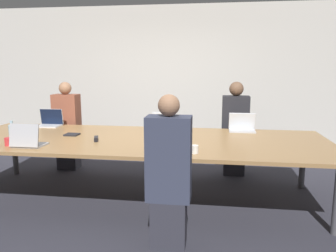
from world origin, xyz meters
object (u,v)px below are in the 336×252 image
object	(u,v)px
bottle_near_left	(12,134)
stapler	(96,139)
laptop_far_right	(242,126)
person_far_right	(235,130)
laptop_far_center	(164,125)
person_near_midright	(169,175)
laptop_far_left	(50,121)
person_far_left	(67,127)
cup_near_midright	(195,149)
laptop_near_left	(27,140)
laptop_near_midright	(168,147)
cup_far_center	(184,128)
cup_near_left	(8,142)

from	to	relation	value
bottle_near_left	stapler	world-z (taller)	bottle_near_left
laptop_far_right	person_far_right	size ratio (longest dim) A/B	0.25
laptop_far_center	stapler	size ratio (longest dim) A/B	2.23
person_near_midright	laptop_far_left	bearing A→B (deg)	-40.59
person_near_midright	person_far_left	xyz separation A→B (m)	(-1.96, 2.12, 0.00)
person_near_midright	cup_near_midright	size ratio (longest dim) A/B	16.64
person_far_right	stapler	bearing A→B (deg)	-142.50
laptop_near_left	stapler	bearing A→B (deg)	-147.73
laptop_far_left	person_far_left	world-z (taller)	person_far_left
laptop_near_midright	cup_far_center	xyz separation A→B (m)	(0.04, 1.26, -0.04)
stapler	laptop_far_right	bearing A→B (deg)	8.42
laptop_near_left	cup_near_left	bearing A→B (deg)	-8.09
laptop_far_right	laptop_far_center	xyz separation A→B (m)	(-1.09, -0.08, -0.00)
laptop_far_center	person_far_left	world-z (taller)	person_far_left
laptop_far_center	cup_far_center	world-z (taller)	laptop_far_center
laptop_far_center	cup_far_center	xyz separation A→B (m)	(0.28, -0.01, -0.03)
person_near_midright	stapler	xyz separation A→B (m)	(-1.01, 0.88, 0.11)
bottle_near_left	cup_far_center	bearing A→B (deg)	30.10
cup_near_left	stapler	bearing A→B (deg)	22.44
laptop_far_right	laptop_far_left	world-z (taller)	laptop_far_left
person_near_midright	laptop_far_right	xyz separation A→B (m)	(0.78, 1.76, 0.16)
laptop_near_midright	stapler	distance (m)	1.06
laptop_far_right	person_far_right	distance (m)	0.47
person_far_left	stapler	world-z (taller)	person_far_left
laptop_far_center	cup_far_center	distance (m)	0.29
bottle_near_left	laptop_far_left	world-z (taller)	bottle_near_left
bottle_near_left	cup_near_midright	bearing A→B (deg)	-3.13
laptop_near_midright	cup_far_center	size ratio (longest dim) A/B	4.00
person_near_midright	person_far_right	xyz separation A→B (m)	(0.72, 2.20, 0.01)
stapler	person_near_midright	bearing A→B (deg)	-58.94
cup_near_left	person_far_left	xyz separation A→B (m)	(-0.06, 1.61, -0.13)
person_far_right	cup_far_center	xyz separation A→B (m)	(-0.74, -0.54, 0.11)
laptop_far_left	person_near_midright	bearing A→B (deg)	-40.59
laptop_far_left	laptop_far_center	bearing A→B (deg)	-2.59
cup_near_left	laptop_near_midright	bearing A→B (deg)	-3.19
laptop_far_left	cup_near_left	bearing A→B (deg)	-83.18
laptop_near_midright	person_far_right	world-z (taller)	person_far_right
laptop_near_left	person_far_right	bearing A→B (deg)	-143.86
cup_near_midright	stapler	size ratio (longest dim) A/B	0.54
laptop_near_left	laptop_far_left	distance (m)	1.35
laptop_far_right	laptop_far_left	bearing A→B (deg)	-179.96
cup_near_left	cup_far_center	bearing A→B (deg)	31.54
person_far_left	stapler	size ratio (longest dim) A/B	9.06
cup_near_midright	cup_far_center	distance (m)	1.22
laptop_near_midright	laptop_near_left	distance (m)	1.59
laptop_near_midright	cup_near_midright	size ratio (longest dim) A/B	4.27
laptop_far_right	laptop_far_left	xyz separation A→B (m)	(-2.83, -0.00, 0.00)
laptop_far_center	laptop_far_left	world-z (taller)	laptop_far_left
laptop_far_left	stapler	world-z (taller)	laptop_far_left
laptop_far_right	person_far_left	bearing A→B (deg)	172.47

